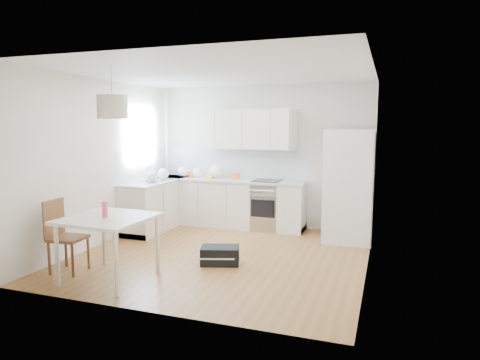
{
  "coord_description": "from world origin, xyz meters",
  "views": [
    {
      "loc": [
        2.32,
        -5.83,
        1.96
      ],
      "look_at": [
        0.15,
        0.4,
        1.11
      ],
      "focal_mm": 32.0,
      "sensor_mm": 36.0,
      "label": 1
    }
  ],
  "objects_px": {
    "refrigerator": "(349,185)",
    "dining_chair": "(68,236)",
    "gym_bag": "(220,255)",
    "dining_table": "(109,224)"
  },
  "relations": [
    {
      "from": "dining_chair",
      "to": "gym_bag",
      "type": "bearing_deg",
      "value": 23.32
    },
    {
      "from": "refrigerator",
      "to": "gym_bag",
      "type": "xyz_separation_m",
      "value": [
        -1.59,
        -1.92,
        -0.82
      ]
    },
    {
      "from": "refrigerator",
      "to": "gym_bag",
      "type": "distance_m",
      "value": 2.63
    },
    {
      "from": "dining_table",
      "to": "gym_bag",
      "type": "xyz_separation_m",
      "value": [
        1.09,
        1.03,
        -0.6
      ]
    },
    {
      "from": "dining_chair",
      "to": "dining_table",
      "type": "bearing_deg",
      "value": -10.01
    },
    {
      "from": "dining_table",
      "to": "gym_bag",
      "type": "height_order",
      "value": "dining_table"
    },
    {
      "from": "dining_table",
      "to": "dining_chair",
      "type": "xyz_separation_m",
      "value": [
        -0.69,
        0.06,
        -0.23
      ]
    },
    {
      "from": "dining_table",
      "to": "refrigerator",
      "type": "bearing_deg",
      "value": 49.6
    },
    {
      "from": "refrigerator",
      "to": "dining_chair",
      "type": "distance_m",
      "value": 4.47
    },
    {
      "from": "dining_chair",
      "to": "gym_bag",
      "type": "height_order",
      "value": "dining_chair"
    }
  ]
}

